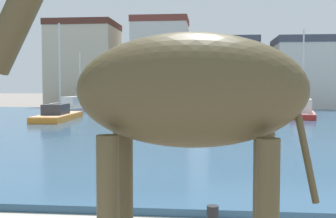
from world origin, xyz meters
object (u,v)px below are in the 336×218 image
Objects in this scene: sailboat_orange at (60,117)px; sailboat_red at (302,114)px; mooring_bollard at (213,218)px; sailboat_grey at (80,108)px; giraffe_statue at (169,102)px.

sailboat_red is at bearing 11.37° from sailboat_orange.
mooring_bollard is (-7.37, -27.19, -0.35)m from sailboat_red.
sailboat_grey reaches higher than mooring_bollard.
giraffe_statue is at bearing -94.49° from mooring_bollard.
sailboat_orange reaches higher than mooring_bollard.
giraffe_statue is at bearing -103.57° from sailboat_red.
sailboat_orange reaches higher than sailboat_red.
giraffe_statue is at bearing -71.48° from sailboat_grey.
sailboat_orange is at bearing 111.68° from giraffe_statue.
sailboat_red is 28.18m from mooring_bollard.
sailboat_orange reaches higher than giraffe_statue.
sailboat_orange is 17.01× the size of mooring_bollard.
sailboat_red is 0.80× the size of sailboat_grey.
sailboat_orange is 26.11m from mooring_bollard.
sailboat_grey is at bearing 111.55° from mooring_bollard.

